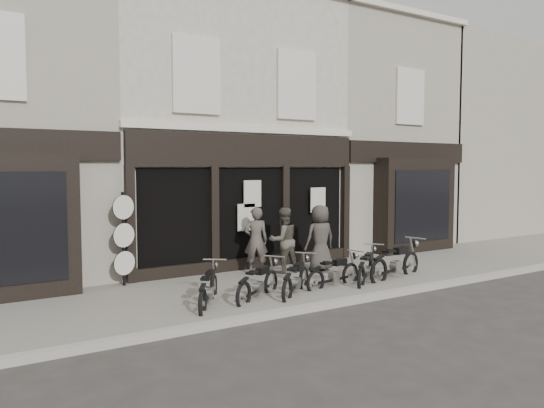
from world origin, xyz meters
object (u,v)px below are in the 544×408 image
motorcycle_2 (296,282)px  man_left (256,240)px  man_centre (283,240)px  advert_sign_post (124,243)px  motorcycle_1 (258,286)px  man_right (320,238)px  motorcycle_4 (367,271)px  motorcycle_0 (209,292)px  motorcycle_3 (334,276)px  motorcycle_5 (396,265)px

motorcycle_2 → man_left: 2.51m
man_centre → advert_sign_post: size_ratio=0.74×
advert_sign_post → motorcycle_1: bearing=-69.1°
man_left → advert_sign_post: bearing=16.4°
man_right → man_left: bearing=-17.6°
motorcycle_2 → man_centre: size_ratio=0.92×
motorcycle_1 → motorcycle_4: bearing=-32.5°
motorcycle_0 → man_right: (4.15, 1.58, 0.66)m
motorcycle_0 → man_right: man_right is taller
motorcycle_3 → man_right: size_ratio=1.02×
motorcycle_5 → motorcycle_4: bearing=162.8°
motorcycle_1 → man_centre: 2.87m
motorcycle_2 → man_right: size_ratio=0.90×
motorcycle_4 → man_left: (-1.91, 2.30, 0.64)m
motorcycle_3 → advert_sign_post: bearing=137.4°
man_left → motorcycle_4: bearing=153.3°
motorcycle_0 → motorcycle_5: 5.33m
motorcycle_4 → man_centre: bearing=85.0°
motorcycle_4 → advert_sign_post: size_ratio=0.72×
motorcycle_2 → advert_sign_post: size_ratio=0.68×
motorcycle_1 → motorcycle_2: motorcycle_2 is taller
motorcycle_1 → motorcycle_5: size_ratio=0.77×
motorcycle_5 → motorcycle_2: bearing=167.5°
motorcycle_5 → motorcycle_3: bearing=164.2°
motorcycle_4 → motorcycle_0: bearing=142.6°
motorcycle_3 → man_left: 2.52m
motorcycle_5 → man_left: size_ratio=1.23×
man_centre → motorcycle_5: bearing=139.1°
motorcycle_1 → man_left: man_left is taller
motorcycle_0 → motorcycle_5: size_ratio=0.77×
motorcycle_0 → man_left: (2.47, 2.22, 0.65)m
motorcycle_1 → motorcycle_5: motorcycle_5 is taller
motorcycle_1 → motorcycle_5: 4.14m
advert_sign_post → man_right: bearing=-29.6°
motorcycle_4 → man_right: (-0.23, 1.65, 0.66)m
motorcycle_2 → motorcycle_3: (1.21, 0.12, -0.01)m
motorcycle_0 → motorcycle_4: 4.38m
motorcycle_2 → motorcycle_4: 2.26m
motorcycle_0 → motorcycle_2: motorcycle_0 is taller
motorcycle_4 → motorcycle_5: motorcycle_5 is taller
man_left → motorcycle_5: bearing=163.9°
motorcycle_2 → motorcycle_5: bearing=-38.2°
motorcycle_2 → motorcycle_3: motorcycle_2 is taller
man_right → advert_sign_post: advert_sign_post is taller
motorcycle_1 → man_left: size_ratio=0.95×
motorcycle_4 → man_right: size_ratio=0.94×
motorcycle_2 → motorcycle_4: motorcycle_4 is taller
motorcycle_0 → man_right: 4.49m
motorcycle_2 → man_left: size_ratio=0.91×
motorcycle_0 → advert_sign_post: 2.94m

